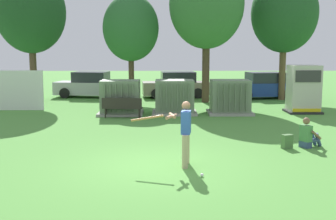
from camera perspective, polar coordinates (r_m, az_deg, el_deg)
name	(u,v)px	position (r m, az deg, el deg)	size (l,w,h in m)	color
ground_plane	(158,166)	(11.64, -1.28, -7.36)	(96.00, 96.00, 0.00)	#51933D
transformer_west	(121,98)	(20.45, -6.29, 1.61)	(2.10, 1.70, 1.62)	#9E9B93
transformer_mid_west	(174,97)	(20.51, 0.86, 1.68)	(2.10, 1.70, 1.62)	#9E9B93
transformer_mid_east	(230,97)	(20.72, 8.19, 1.66)	(2.10, 1.70, 1.62)	#9E9B93
generator_enclosure	(303,89)	(21.87, 17.47, 2.63)	(1.60, 1.40, 2.30)	#262626
park_bench	(122,106)	(19.40, -6.07, 0.50)	(1.83, 0.55, 0.92)	#2D2823
batter	(184,130)	(11.42, 2.10, -2.64)	(1.62, 0.73, 1.74)	tan
sports_ball	(202,175)	(10.68, 4.51, -8.57)	(0.09, 0.09, 0.09)	white
seated_spectator	(308,135)	(14.37, 18.02, -3.22)	(0.79, 0.67, 0.96)	#384C75
backpack	(287,142)	(14.05, 15.43, -4.04)	(0.37, 0.34, 0.44)	#4C723F
tree_left	(31,12)	(25.91, -17.69, 12.20)	(3.88, 3.88, 7.42)	#4C3828
tree_center_left	(131,28)	(25.46, -4.94, 10.72)	(3.24, 3.24, 6.19)	#4C3828
tree_center_right	(207,4)	(25.03, 5.12, 13.73)	(4.23, 4.23, 8.08)	#4C3828
tree_right	(284,14)	(26.99, 15.13, 12.20)	(3.91, 3.91, 7.47)	brown
parked_car_leftmost	(2,86)	(28.88, -21.11, 2.96)	(4.31, 2.15, 1.62)	silver
parked_car_left_of_center	(90,85)	(27.99, -10.33, 3.23)	(4.40, 2.36, 1.62)	#B2B2B7
parked_car_right_of_center	(176,85)	(27.50, 1.11, 3.27)	(4.34, 2.20, 1.62)	gray
parked_car_rightmost	(263,86)	(27.55, 12.43, 3.09)	(4.41, 2.38, 1.62)	navy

